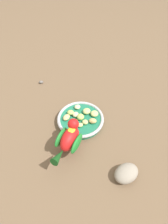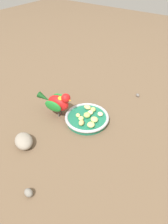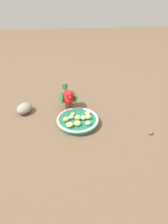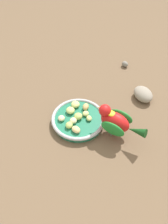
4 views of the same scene
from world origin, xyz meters
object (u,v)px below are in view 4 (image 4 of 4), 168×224
object	(u,v)px
apple_piece_6	(85,114)
apple_piece_7	(76,130)
apple_piece_2	(61,118)
apple_piece_9	(75,104)
feeding_bowl	(78,120)
apple_piece_5	(86,107)
apple_piece_0	(78,116)
apple_piece_8	(70,110)
apple_piece_4	(69,125)
parrot	(116,121)
rock_large	(143,94)
pebble_1	(125,64)
apple_piece_1	(73,121)
apple_piece_3	(89,118)

from	to	relation	value
apple_piece_6	apple_piece_7	bearing A→B (deg)	-74.59
apple_piece_2	apple_piece_9	size ratio (longest dim) A/B	0.80
feeding_bowl	apple_piece_5	world-z (taller)	apple_piece_5
apple_piece_0	apple_piece_8	size ratio (longest dim) A/B	0.93
apple_piece_8	apple_piece_9	xyz separation A→B (m)	(-0.01, 0.03, -0.00)
apple_piece_4	apple_piece_6	xyz separation A→B (m)	(0.01, 0.08, -0.00)
apple_piece_5	apple_piece_9	bearing A→B (deg)	-159.70
apple_piece_2	apple_piece_8	xyz separation A→B (m)	(0.00, 0.05, 0.00)
apple_piece_9	parrot	bearing A→B (deg)	-0.22
parrot	rock_large	world-z (taller)	parrot
apple_piece_9	apple_piece_6	bearing A→B (deg)	-10.99
apple_piece_2	rock_large	bearing A→B (deg)	61.98
apple_piece_7	apple_piece_2	bearing A→B (deg)	175.42
apple_piece_8	pebble_1	bearing A→B (deg)	91.28
apple_piece_1	apple_piece_2	xyz separation A→B (m)	(-0.04, -0.02, -0.00)
feeding_bowl	apple_piece_1	xyz separation A→B (m)	(-0.00, -0.03, 0.02)
apple_piece_4	apple_piece_9	xyz separation A→B (m)	(-0.05, 0.09, 0.00)
apple_piece_0	parrot	world-z (taller)	parrot
apple_piece_3	apple_piece_9	xyz separation A→B (m)	(-0.08, 0.02, 0.00)
apple_piece_6	apple_piece_9	size ratio (longest dim) A/B	0.75
apple_piece_2	apple_piece_9	xyz separation A→B (m)	(-0.01, 0.08, 0.00)
feeding_bowl	apple_piece_1	size ratio (longest dim) A/B	7.45
apple_piece_2	apple_piece_9	world-z (taller)	apple_piece_9
apple_piece_1	pebble_1	world-z (taller)	apple_piece_1
apple_piece_0	apple_piece_2	bearing A→B (deg)	-134.47
apple_piece_5	rock_large	distance (m)	0.24
parrot	rock_large	bearing A→B (deg)	-93.75
feeding_bowl	apple_piece_6	xyz separation A→B (m)	(0.01, 0.03, 0.01)
apple_piece_7	apple_piece_9	distance (m)	0.12
apple_piece_2	apple_piece_4	distance (m)	0.04
apple_piece_0	apple_piece_3	world-z (taller)	apple_piece_0
apple_piece_3	apple_piece_7	bearing A→B (deg)	-91.81
apple_piece_2	rock_large	distance (m)	0.34
feeding_bowl	apple_piece_0	xyz separation A→B (m)	(-0.00, -0.00, 0.02)
apple_piece_7	apple_piece_8	world-z (taller)	apple_piece_8
apple_piece_4	apple_piece_7	distance (m)	0.03
feeding_bowl	rock_large	size ratio (longest dim) A/B	2.22
apple_piece_6	parrot	distance (m)	0.13
feeding_bowl	pebble_1	distance (m)	0.39
apple_piece_7	apple_piece_8	distance (m)	0.09
apple_piece_3	apple_piece_8	size ratio (longest dim) A/B	0.73
apple_piece_0	pebble_1	distance (m)	0.39
apple_piece_5	pebble_1	xyz separation A→B (m)	(-0.04, 0.34, -0.02)
apple_piece_0	apple_piece_9	world-z (taller)	apple_piece_0
apple_piece_3	apple_piece_9	world-z (taller)	apple_piece_9
feeding_bowl	apple_piece_2	xyz separation A→B (m)	(-0.04, -0.04, 0.01)
rock_large	apple_piece_5	bearing A→B (deg)	-121.80
apple_piece_4	apple_piece_8	xyz separation A→B (m)	(-0.04, 0.05, 0.00)
apple_piece_2	apple_piece_8	world-z (taller)	apple_piece_8
apple_piece_4	apple_piece_6	distance (m)	0.08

